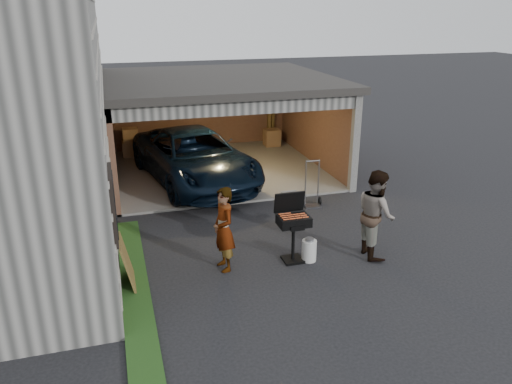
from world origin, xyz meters
TOP-DOWN VIEW (x-y plane):
  - ground at (0.00, 0.00)m, footprint 80.00×80.00m
  - groundcover_strip at (-2.25, -1.00)m, footprint 0.50×8.00m
  - garage at (0.76, 6.79)m, footprint 6.80×6.30m
  - minivan at (-0.18, 5.44)m, footprint 3.40×5.70m
  - woman at (-0.50, 0.28)m, footprint 0.49×0.67m
  - man at (2.60, 0.00)m, footprint 0.79×0.96m
  - bbq_grill at (0.90, 0.23)m, footprint 0.63×0.55m
  - propane_tank at (1.22, 0.12)m, footprint 0.34×0.34m
  - plywood_panel at (-2.34, 0.16)m, footprint 0.24×0.84m
  - hand_truck at (2.41, 2.85)m, footprint 0.52×0.41m

SIDE VIEW (x-z plane):
  - ground at x=0.00m, z-range 0.00..0.00m
  - groundcover_strip at x=-2.25m, z-range 0.00..0.06m
  - propane_tank at x=1.22m, z-range 0.00..0.44m
  - hand_truck at x=2.41m, z-range -0.38..0.85m
  - plywood_panel at x=-2.34m, z-range 0.00..0.93m
  - minivan at x=-0.18m, z-range 0.00..1.48m
  - bbq_grill at x=0.90m, z-range 0.13..1.53m
  - woman at x=-0.50m, z-range 0.00..1.69m
  - man at x=2.60m, z-range 0.00..1.83m
  - garage at x=0.76m, z-range 0.42..3.32m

